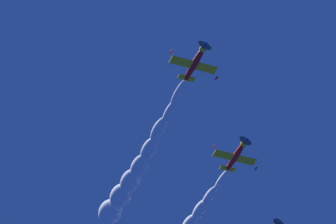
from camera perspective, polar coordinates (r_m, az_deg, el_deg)
The scene contains 3 objects.
airplane_lead at distance 93.53m, azimuth 2.67°, elevation 4.85°, with size 8.31×7.72×2.93m.
airplane_left_wingman at distance 103.16m, azimuth 6.67°, elevation -4.21°, with size 8.50×7.74×2.79m.
smoke_trail_lead at distance 106.90m, azimuth -3.78°, elevation -6.73°, with size 10.23×34.08×4.37m.
Camera 1 is at (-31.49, -30.52, 1.43)m, focal length 62.54 mm.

